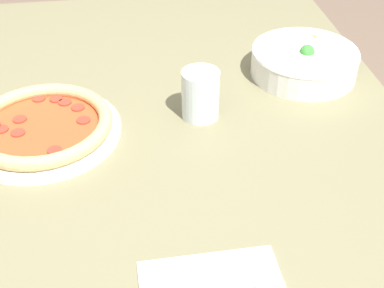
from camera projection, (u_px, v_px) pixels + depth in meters
name	position (u px, v px, depth m)	size (l,w,h in m)	color
dining_table	(152.00, 162.00, 1.08)	(1.29, 1.01, 0.73)	#706B4C
pizza	(42.00, 127.00, 0.99)	(0.29, 0.29, 0.04)	white
bowl	(304.00, 60.00, 1.16)	(0.23, 0.23, 0.08)	white
glass	(200.00, 94.00, 1.02)	(0.07, 0.07, 0.10)	silver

